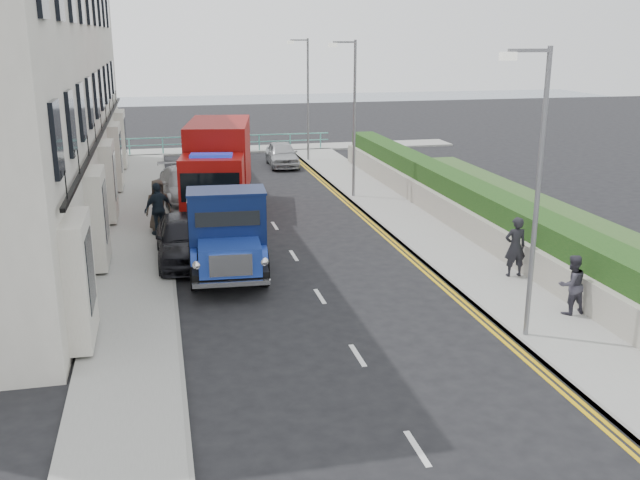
% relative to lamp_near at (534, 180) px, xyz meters
% --- Properties ---
extents(ground, '(120.00, 120.00, 0.00)m').
position_rel_lamp_near_xyz_m(ground, '(-4.18, 2.00, -4.00)').
color(ground, black).
rests_on(ground, ground).
extents(pavement_west, '(2.40, 38.00, 0.12)m').
position_rel_lamp_near_xyz_m(pavement_west, '(-9.38, 11.00, -3.94)').
color(pavement_west, gray).
rests_on(pavement_west, ground).
extents(pavement_east, '(2.60, 38.00, 0.12)m').
position_rel_lamp_near_xyz_m(pavement_east, '(1.12, 11.00, -3.94)').
color(pavement_east, gray).
rests_on(pavement_east, ground).
extents(promenade, '(30.00, 2.50, 0.12)m').
position_rel_lamp_near_xyz_m(promenade, '(-4.18, 31.00, -3.94)').
color(promenade, gray).
rests_on(promenade, ground).
extents(sea_plane, '(120.00, 120.00, 0.00)m').
position_rel_lamp_near_xyz_m(sea_plane, '(-4.18, 62.00, -4.00)').
color(sea_plane, slate).
rests_on(sea_plane, ground).
extents(terrace_west, '(6.31, 30.20, 14.25)m').
position_rel_lamp_near_xyz_m(terrace_west, '(-13.65, 15.00, 3.17)').
color(terrace_west, silver).
rests_on(terrace_west, ground).
extents(garden_east, '(1.45, 28.00, 1.75)m').
position_rel_lamp_near_xyz_m(garden_east, '(3.03, 11.00, -3.10)').
color(garden_east, '#B2AD9E').
rests_on(garden_east, ground).
extents(seafront_railing, '(13.00, 0.08, 1.11)m').
position_rel_lamp_near_xyz_m(seafront_railing, '(-4.18, 30.20, -3.42)').
color(seafront_railing, '#59B2A5').
rests_on(seafront_railing, ground).
extents(lamp_near, '(1.23, 0.18, 7.00)m').
position_rel_lamp_near_xyz_m(lamp_near, '(0.00, 0.00, 0.00)').
color(lamp_near, slate).
rests_on(lamp_near, ground).
extents(lamp_mid, '(1.23, 0.18, 7.00)m').
position_rel_lamp_near_xyz_m(lamp_mid, '(0.00, 16.00, 0.00)').
color(lamp_mid, slate).
rests_on(lamp_mid, ground).
extents(lamp_far, '(1.23, 0.18, 7.00)m').
position_rel_lamp_near_xyz_m(lamp_far, '(0.00, 26.00, 0.00)').
color(lamp_far, slate).
rests_on(lamp_far, ground).
extents(bedford_lorry, '(2.64, 5.95, 2.75)m').
position_rel_lamp_near_xyz_m(bedford_lorry, '(-6.55, 6.29, -2.73)').
color(bedford_lorry, black).
rests_on(bedford_lorry, ground).
extents(red_lorry, '(3.52, 7.38, 3.71)m').
position_rel_lamp_near_xyz_m(red_lorry, '(-6.07, 14.74, -2.02)').
color(red_lorry, black).
rests_on(red_lorry, ground).
extents(parked_car_front, '(1.89, 4.63, 1.57)m').
position_rel_lamp_near_xyz_m(parked_car_front, '(-7.78, 8.21, -3.21)').
color(parked_car_front, black).
rests_on(parked_car_front, ground).
extents(parked_car_mid, '(1.56, 3.99, 1.29)m').
position_rel_lamp_near_xyz_m(parked_car_mid, '(-6.78, 9.00, -3.35)').
color(parked_car_mid, '#5A81C1').
rests_on(parked_car_mid, ground).
extents(parked_car_rear, '(2.68, 5.45, 1.52)m').
position_rel_lamp_near_xyz_m(parked_car_rear, '(-7.38, 16.83, -3.24)').
color(parked_car_rear, '#999A9D').
rests_on(parked_car_rear, ground).
extents(seafront_car_left, '(3.15, 5.60, 1.48)m').
position_rel_lamp_near_xyz_m(seafront_car_left, '(-4.68, 28.48, -3.26)').
color(seafront_car_left, black).
rests_on(seafront_car_left, ground).
extents(seafront_car_right, '(1.76, 4.07, 1.37)m').
position_rel_lamp_near_xyz_m(seafront_car_right, '(-1.64, 24.86, -3.31)').
color(seafront_car_right, '#ABACB0').
rests_on(seafront_car_right, ground).
extents(pedestrian_east_near, '(0.70, 0.49, 1.86)m').
position_rel_lamp_near_xyz_m(pedestrian_east_near, '(1.92, 4.12, -2.95)').
color(pedestrian_east_near, black).
rests_on(pedestrian_east_near, pavement_east).
extents(pedestrian_east_far, '(0.85, 0.70, 1.61)m').
position_rel_lamp_near_xyz_m(pedestrian_east_far, '(1.92, 1.00, -3.07)').
color(pedestrian_east_far, '#36333F').
rests_on(pedestrian_east_far, pavement_east).
extents(pedestrian_west_near, '(1.22, 0.99, 1.94)m').
position_rel_lamp_near_xyz_m(pedestrian_west_near, '(-8.58, 11.30, -2.91)').
color(pedestrian_west_near, black).
rests_on(pedestrian_west_near, pavement_west).
extents(pedestrian_west_far, '(1.02, 0.73, 1.95)m').
position_rel_lamp_near_xyz_m(pedestrian_west_far, '(-8.58, 11.87, -2.90)').
color(pedestrian_west_far, '#3A3129').
rests_on(pedestrian_west_far, pavement_west).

